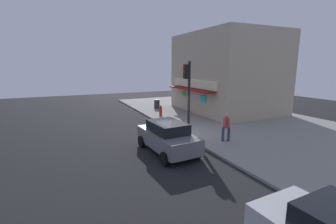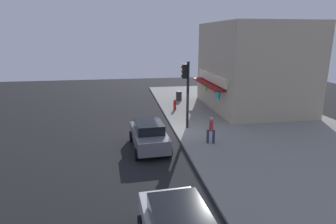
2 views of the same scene
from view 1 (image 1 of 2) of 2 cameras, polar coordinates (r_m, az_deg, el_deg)
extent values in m
plane|color=black|center=(15.57, 2.77, -5.64)|extent=(51.58, 51.58, 0.00)
cube|color=gray|center=(19.27, 19.85, -2.82)|extent=(34.39, 12.76, 0.13)
cube|color=tan|center=(23.94, 14.00, 9.24)|extent=(9.58, 7.31, 7.40)
cube|color=beige|center=(21.84, 6.17, 6.91)|extent=(7.28, 0.16, 0.75)
cube|color=maroon|center=(21.71, 5.34, 5.51)|extent=(6.90, 0.90, 0.12)
cube|color=#19E53F|center=(23.59, 3.80, 4.34)|extent=(0.72, 0.08, 0.38)
cube|color=#19D8E5|center=(20.58, 8.54, 3.25)|extent=(0.81, 0.08, 0.57)
cylinder|color=black|center=(16.03, 5.11, 3.82)|extent=(0.18, 0.18, 4.67)
cube|color=black|center=(15.78, 4.42, 9.77)|extent=(0.32, 0.28, 0.95)
sphere|color=red|center=(15.70, 3.95, 10.86)|extent=(0.18, 0.18, 0.18)
sphere|color=brown|center=(15.71, 3.93, 9.77)|extent=(0.18, 0.18, 0.18)
sphere|color=#0F4C19|center=(15.72, 3.92, 8.67)|extent=(0.18, 0.18, 0.18)
cylinder|color=red|center=(20.90, -1.80, 0.13)|extent=(0.26, 0.26, 0.74)
sphere|color=red|center=(20.82, -1.81, 1.33)|extent=(0.22, 0.22, 0.22)
cylinder|color=red|center=(21.07, -2.00, 0.32)|extent=(0.12, 0.10, 0.10)
cylinder|color=red|center=(20.73, -1.60, 0.14)|extent=(0.12, 0.10, 0.10)
cylinder|color=#2D2D2D|center=(24.51, -2.72, 1.97)|extent=(0.57, 0.57, 0.92)
cylinder|color=navy|center=(14.20, 13.19, -5.30)|extent=(0.20, 0.20, 0.84)
cylinder|color=navy|center=(14.32, 14.51, -5.22)|extent=(0.20, 0.20, 0.84)
cube|color=#B2333F|center=(14.08, 13.99, -2.50)|extent=(0.49, 0.36, 0.58)
sphere|color=tan|center=(13.99, 14.07, -0.79)|extent=(0.22, 0.22, 0.22)
cylinder|color=#B2333F|center=(13.87, 14.33, -2.84)|extent=(0.13, 0.13, 0.52)
cylinder|color=#B2333F|center=(14.30, 13.65, -2.39)|extent=(0.13, 0.13, 0.52)
cube|color=slate|center=(12.39, -0.11, -6.62)|extent=(4.16, 2.02, 0.79)
cube|color=black|center=(12.21, -0.11, -3.67)|extent=(2.28, 1.63, 0.53)
cylinder|color=black|center=(11.83, 7.09, -9.62)|extent=(0.65, 0.26, 0.64)
cylinder|color=black|center=(10.95, -0.76, -11.27)|extent=(0.65, 0.26, 0.64)
cylinder|color=black|center=(14.11, 0.39, -6.06)|extent=(0.65, 0.26, 0.64)
cylinder|color=black|center=(13.39, -6.43, -7.09)|extent=(0.65, 0.26, 0.64)
camera|label=2|loc=(6.37, 122.81, 12.19)|focal=30.50mm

